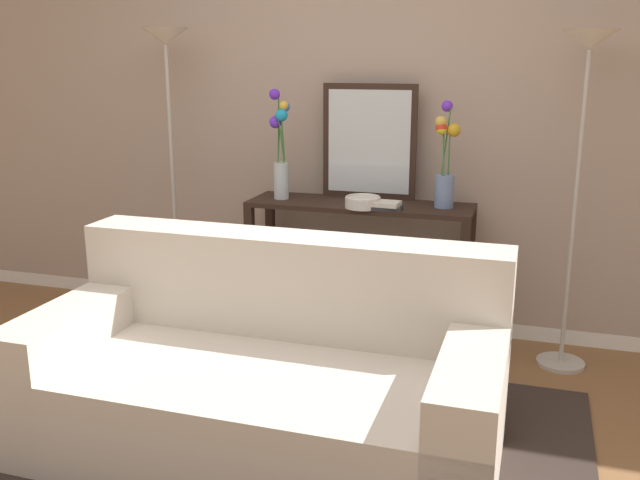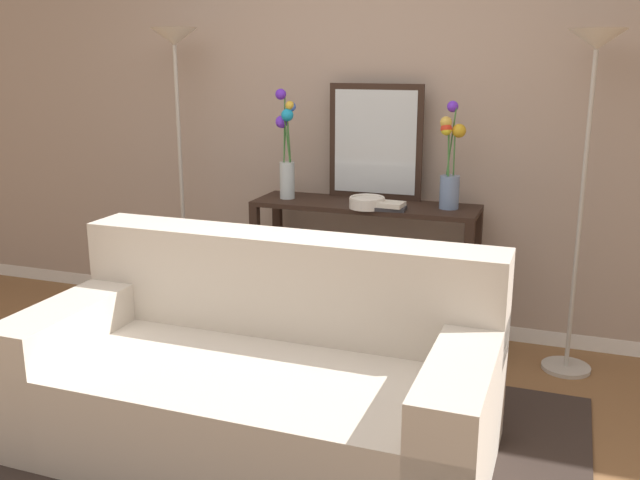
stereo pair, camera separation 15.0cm
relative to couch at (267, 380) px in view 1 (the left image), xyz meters
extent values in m
cube|color=white|center=(-0.03, 1.63, -0.26)|extent=(12.00, 0.15, 0.09)
cube|color=tan|center=(-0.03, 1.63, 1.26)|extent=(12.00, 0.14, 2.96)
cube|color=#332823|center=(0.00, -0.16, -0.30)|extent=(2.75, 2.15, 0.01)
cube|color=beige|center=(0.00, -0.06, -0.10)|extent=(1.99, 1.00, 0.42)
cube|color=beige|center=(0.00, 0.30, 0.34)|extent=(1.98, 0.27, 0.46)
cube|color=beige|center=(-0.87, -0.06, -0.01)|extent=(0.25, 0.99, 0.60)
cube|color=beige|center=(0.87, -0.07, -0.01)|extent=(0.25, 0.99, 0.60)
cube|color=black|center=(0.08, 1.30, 0.52)|extent=(1.31, 0.39, 0.03)
cube|color=black|center=(0.08, 1.30, -0.16)|extent=(1.20, 0.33, 0.01)
cube|color=black|center=(-0.55, 1.13, 0.10)|extent=(0.05, 0.05, 0.81)
cube|color=black|center=(0.71, 1.13, 0.10)|extent=(0.05, 0.05, 0.81)
cube|color=black|center=(-0.55, 1.47, 0.10)|extent=(0.05, 0.05, 0.81)
cube|color=black|center=(0.71, 1.47, 0.10)|extent=(0.05, 0.05, 0.81)
cylinder|color=#B7B2A8|center=(-1.11, 1.25, -0.30)|extent=(0.26, 0.26, 0.02)
cylinder|color=#B7B2A8|center=(-1.11, 1.25, 0.57)|extent=(0.02, 0.02, 1.70)
cone|color=silver|center=(-1.11, 1.25, 1.47)|extent=(0.28, 0.28, 0.10)
cylinder|color=#B7B2A8|center=(1.25, 1.25, -0.30)|extent=(0.26, 0.26, 0.02)
cylinder|color=#B7B2A8|center=(1.25, 1.25, 0.55)|extent=(0.02, 0.02, 1.67)
cone|color=silver|center=(1.25, 1.25, 1.43)|extent=(0.28, 0.28, 0.10)
cube|color=black|center=(0.09, 1.46, 0.87)|extent=(0.56, 0.02, 0.67)
cube|color=silver|center=(0.09, 1.45, 0.87)|extent=(0.49, 0.01, 0.60)
cylinder|color=silver|center=(-0.40, 1.28, 0.64)|extent=(0.09, 0.09, 0.22)
cylinder|color=#3D7538|center=(-0.41, 1.28, 0.87)|extent=(0.01, 0.03, 0.23)
sphere|color=#6A30E6|center=(-0.43, 1.29, 0.98)|extent=(0.07, 0.07, 0.07)
cylinder|color=#3D7538|center=(-0.39, 1.27, 0.89)|extent=(0.03, 0.02, 0.28)
sphere|color=#1997CC|center=(-0.38, 1.25, 1.03)|extent=(0.07, 0.07, 0.07)
cylinder|color=#3D7538|center=(-0.39, 1.27, 0.91)|extent=(0.02, 0.02, 0.33)
sphere|color=gold|center=(-0.37, 1.26, 1.08)|extent=(0.05, 0.05, 0.05)
cylinder|color=#3D7538|center=(-0.39, 1.28, 0.91)|extent=(0.01, 0.05, 0.32)
sphere|color=#4165C2|center=(-0.37, 1.28, 1.07)|extent=(0.06, 0.06, 0.06)
cylinder|color=#3D7538|center=(-0.41, 1.28, 0.95)|extent=(0.01, 0.04, 0.39)
sphere|color=#6129D8|center=(-0.43, 1.28, 1.14)|extent=(0.06, 0.06, 0.06)
cylinder|color=#6B84AD|center=(0.56, 1.32, 0.62)|extent=(0.11, 0.11, 0.19)
cylinder|color=#3D7538|center=(0.55, 1.31, 0.84)|extent=(0.01, 0.02, 0.25)
sphere|color=yellow|center=(0.53, 1.29, 0.97)|extent=(0.06, 0.06, 0.06)
cylinder|color=#3D7538|center=(0.54, 1.31, 0.84)|extent=(0.02, 0.03, 0.26)
sphere|color=red|center=(0.53, 1.30, 0.97)|extent=(0.06, 0.06, 0.06)
cylinder|color=#3D7538|center=(0.54, 1.31, 0.86)|extent=(0.02, 0.04, 0.29)
sphere|color=gold|center=(0.52, 1.30, 1.01)|extent=(0.06, 0.06, 0.06)
cylinder|color=#3D7538|center=(0.57, 1.32, 0.84)|extent=(0.01, 0.04, 0.25)
sphere|color=gold|center=(0.59, 1.32, 0.96)|extent=(0.08, 0.08, 0.08)
cylinder|color=#3D7538|center=(0.55, 1.33, 0.90)|extent=(0.04, 0.02, 0.37)
sphere|color=#652DDD|center=(0.55, 1.35, 1.09)|extent=(0.06, 0.06, 0.06)
cylinder|color=silver|center=(0.13, 1.17, 0.56)|extent=(0.20, 0.20, 0.06)
torus|color=silver|center=(0.13, 1.17, 0.59)|extent=(0.20, 0.20, 0.01)
cube|color=#2D2D33|center=(0.24, 1.17, 0.54)|extent=(0.22, 0.15, 0.02)
cube|color=silver|center=(0.24, 1.17, 0.56)|extent=(0.20, 0.14, 0.02)
cube|color=gold|center=(-0.44, 1.30, -0.25)|extent=(0.03, 0.15, 0.11)
cube|color=silver|center=(-0.41, 1.30, -0.24)|extent=(0.03, 0.16, 0.12)
cube|color=#2D2D33|center=(-0.37, 1.30, -0.26)|extent=(0.04, 0.16, 0.10)
cube|color=#1E7075|center=(-0.33, 1.30, -0.25)|extent=(0.04, 0.15, 0.11)
cube|color=#236033|center=(-0.29, 1.30, -0.26)|extent=(0.03, 0.15, 0.10)
cube|color=maroon|center=(-0.25, 1.30, -0.25)|extent=(0.06, 0.14, 0.12)
camera|label=1|loc=(1.04, -2.57, 1.35)|focal=39.32mm
camera|label=2|loc=(1.18, -2.53, 1.35)|focal=39.32mm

